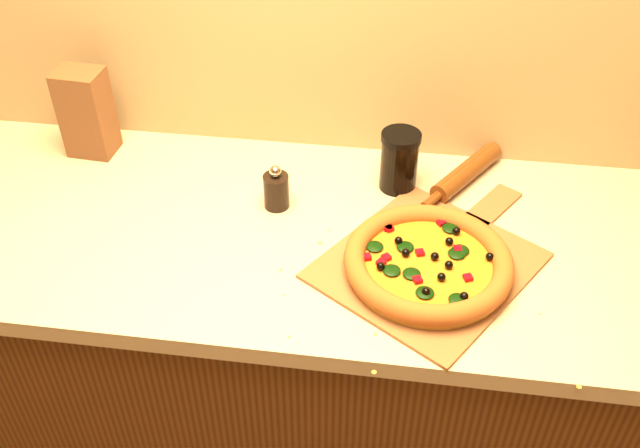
{
  "coord_description": "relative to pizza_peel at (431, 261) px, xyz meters",
  "views": [
    {
      "loc": [
        0.23,
        0.28,
        1.88
      ],
      "look_at": [
        0.07,
        1.38,
        0.96
      ],
      "focal_mm": 40.0,
      "sensor_mm": 36.0,
      "label": 1
    }
  ],
  "objects": [
    {
      "name": "cabinet",
      "position": [
        -0.3,
        0.07,
        -0.47
      ],
      "size": [
        2.8,
        0.65,
        0.86
      ],
      "primitive_type": "cube",
      "color": "#46200F",
      "rests_on": "ground"
    },
    {
      "name": "countertop",
      "position": [
        -0.3,
        0.07,
        -0.02
      ],
      "size": [
        2.84,
        0.68,
        0.04
      ],
      "primitive_type": "cube",
      "color": "#BCAC92",
      "rests_on": "cabinet"
    },
    {
      "name": "pizza_peel",
      "position": [
        0.0,
        0.0,
        0.0
      ],
      "size": [
        0.51,
        0.56,
        0.01
      ],
      "rotation": [
        0.0,
        0.0,
        -0.58
      ],
      "color": "brown",
      "rests_on": "countertop"
    },
    {
      "name": "pizza",
      "position": [
        -0.01,
        -0.03,
        0.03
      ],
      "size": [
        0.33,
        0.33,
        0.05
      ],
      "color": "#B8812E",
      "rests_on": "pizza_peel"
    },
    {
      "name": "pepper_grinder",
      "position": [
        -0.34,
        0.14,
        0.04
      ],
      "size": [
        0.06,
        0.06,
        0.11
      ],
      "color": "black",
      "rests_on": "countertop"
    },
    {
      "name": "rolling_pin",
      "position": [
        0.07,
        0.29,
        0.02
      ],
      "size": [
        0.2,
        0.29,
        0.05
      ],
      "rotation": [
        0.0,
        0.0,
        0.99
      ],
      "color": "#5A250F",
      "rests_on": "countertop"
    },
    {
      "name": "paper_bag",
      "position": [
        -0.83,
        0.29,
        0.1
      ],
      "size": [
        0.11,
        0.09,
        0.21
      ],
      "primitive_type": "cube",
      "rotation": [
        0.0,
        0.0,
        -0.07
      ],
      "color": "brown",
      "rests_on": "countertop"
    },
    {
      "name": "dark_jar",
      "position": [
        -0.08,
        0.25,
        0.07
      ],
      "size": [
        0.09,
        0.09,
        0.14
      ],
      "color": "black",
      "rests_on": "countertop"
    }
  ]
}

